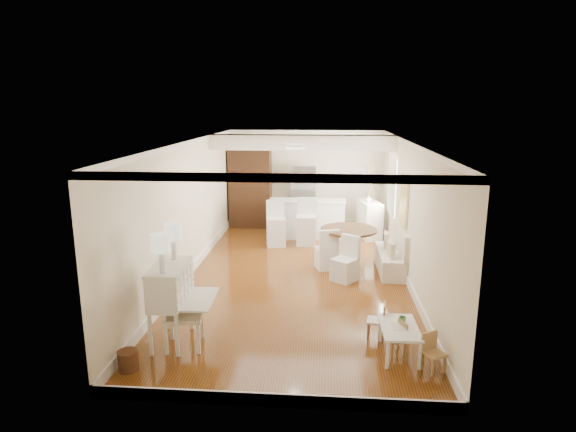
# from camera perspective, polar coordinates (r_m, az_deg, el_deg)

# --- Properties ---
(room) EXTENTS (9.00, 9.04, 2.82)m
(room) POSITION_cam_1_polar(r_m,az_deg,el_deg) (9.98, 1.38, 4.23)
(room) COLOR brown
(room) RESTS_ON ground
(secretary_bureau) EXTENTS (0.99, 1.01, 1.22)m
(secretary_bureau) POSITION_cam_1_polar(r_m,az_deg,el_deg) (7.49, -13.72, -10.11)
(secretary_bureau) COLOR white
(secretary_bureau) RESTS_ON ground
(gustavian_armchair) EXTENTS (0.67, 0.67, 1.03)m
(gustavian_armchair) POSITION_cam_1_polar(r_m,az_deg,el_deg) (7.36, -12.25, -11.30)
(gustavian_armchair) COLOR silver
(gustavian_armchair) RESTS_ON ground
(wicker_basket) EXTENTS (0.35, 0.35, 0.28)m
(wicker_basket) POSITION_cam_1_polar(r_m,az_deg,el_deg) (7.12, -18.42, -15.95)
(wicker_basket) COLOR #56311B
(wicker_basket) RESTS_ON ground
(kids_table) EXTENTS (0.54, 0.88, 0.44)m
(kids_table) POSITION_cam_1_polar(r_m,az_deg,el_deg) (7.28, 12.98, -14.17)
(kids_table) COLOR white
(kids_table) RESTS_ON ground
(kids_chair_a) EXTENTS (0.31, 0.31, 0.51)m
(kids_chair_a) POSITION_cam_1_polar(r_m,az_deg,el_deg) (7.24, 12.63, -13.99)
(kids_chair_a) COLOR #9C7A47
(kids_chair_a) RESTS_ON ground
(kids_chair_b) EXTENTS (0.32, 0.32, 0.57)m
(kids_chair_b) POSITION_cam_1_polar(r_m,az_deg,el_deg) (7.67, 10.41, -12.03)
(kids_chair_b) COLOR #956444
(kids_chair_b) RESTS_ON ground
(kids_chair_c) EXTENTS (0.35, 0.35, 0.54)m
(kids_chair_c) POSITION_cam_1_polar(r_m,az_deg,el_deg) (6.97, 16.93, -15.27)
(kids_chair_c) COLOR tan
(kids_chair_c) RESTS_ON ground
(banquette) EXTENTS (0.52, 1.60, 0.98)m
(banquette) POSITION_cam_1_polar(r_m,az_deg,el_deg) (10.56, 12.04, -3.86)
(banquette) COLOR silver
(banquette) RESTS_ON ground
(dining_table) EXTENTS (1.48, 1.48, 0.85)m
(dining_table) POSITION_cam_1_polar(r_m,az_deg,el_deg) (10.78, 7.15, -3.68)
(dining_table) COLOR #4F3019
(dining_table) RESTS_ON ground
(slip_chair_near) EXTENTS (0.62, 0.63, 0.92)m
(slip_chair_near) POSITION_cam_1_polar(r_m,az_deg,el_deg) (9.85, 6.74, -5.08)
(slip_chair_near) COLOR white
(slip_chair_near) RESTS_ON ground
(slip_chair_far) EXTENTS (0.55, 0.56, 0.91)m
(slip_chair_far) POSITION_cam_1_polar(r_m,az_deg,el_deg) (10.55, 4.58, -3.82)
(slip_chair_far) COLOR white
(slip_chair_far) RESTS_ON ground
(breakfast_counter) EXTENTS (2.05, 0.65, 1.03)m
(breakfast_counter) POSITION_cam_1_polar(r_m,az_deg,el_deg) (12.98, 2.27, -0.31)
(breakfast_counter) COLOR white
(breakfast_counter) RESTS_ON ground
(bar_stool_left) EXTENTS (0.54, 0.54, 1.15)m
(bar_stool_left) POSITION_cam_1_polar(r_m,az_deg,el_deg) (12.15, -1.43, -0.93)
(bar_stool_left) COLOR silver
(bar_stool_left) RESTS_ON ground
(bar_stool_right) EXTENTS (0.49, 0.49, 1.20)m
(bar_stool_right) POSITION_cam_1_polar(r_m,az_deg,el_deg) (12.26, 2.17, -0.70)
(bar_stool_right) COLOR silver
(bar_stool_right) RESTS_ON ground
(pantry_cabinet) EXTENTS (1.20, 0.60, 2.30)m
(pantry_cabinet) POSITION_cam_1_polar(r_m,az_deg,el_deg) (14.07, -4.48, 3.34)
(pantry_cabinet) COLOR #381E11
(pantry_cabinet) RESTS_ON ground
(fridge) EXTENTS (0.75, 0.65, 1.80)m
(fridge) POSITION_cam_1_polar(r_m,az_deg,el_deg) (13.92, 3.27, 2.21)
(fridge) COLOR silver
(fridge) RESTS_ON ground
(sideboard) EXTENTS (0.67, 1.10, 0.98)m
(sideboard) POSITION_cam_1_polar(r_m,az_deg,el_deg) (13.16, 9.59, -0.40)
(sideboard) COLOR white
(sideboard) RESTS_ON ground
(pencil_cup) EXTENTS (0.14, 0.14, 0.08)m
(pencil_cup) POSITION_cam_1_polar(r_m,az_deg,el_deg) (7.31, 13.39, -11.85)
(pencil_cup) COLOR #5E9054
(pencil_cup) RESTS_ON kids_table
(branch_vase) EXTENTS (0.18, 0.18, 0.17)m
(branch_vase) POSITION_cam_1_polar(r_m,az_deg,el_deg) (13.00, 9.54, 2.04)
(branch_vase) COLOR white
(branch_vase) RESTS_ON sideboard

